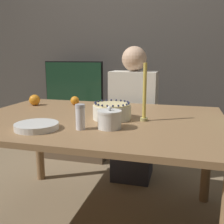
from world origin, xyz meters
TOP-DOWN VIEW (x-y plane):
  - ground_plane at (0.00, 0.00)m, footprint 12.00×12.00m
  - wall_behind at (0.00, 1.40)m, footprint 8.00×0.05m
  - dining_table at (0.00, 0.00)m, footprint 1.54×1.10m
  - cake at (0.10, -0.01)m, footprint 0.23×0.23m
  - sugar_bowl at (0.15, -0.22)m, footprint 0.13×0.13m
  - sugar_shaker at (0.01, -0.28)m, footprint 0.05×0.05m
  - plate_stack at (-0.21, -0.33)m, footprint 0.23×0.23m
  - candle at (0.30, -0.01)m, footprint 0.05×0.05m
  - orange_fruit_0 at (-0.30, 0.36)m, footprint 0.07×0.07m
  - orange_fruit_1 at (-0.59, 0.26)m, footprint 0.08×0.08m
  - person_man_blue_shirt at (0.09, 0.75)m, footprint 0.40×0.34m
  - side_cabinet at (-0.64, 1.14)m, footprint 0.77×0.42m
  - tv_monitor at (-0.64, 1.15)m, footprint 0.66×0.10m

SIDE VIEW (x-z plane):
  - ground_plane at x=0.00m, z-range 0.00..0.00m
  - side_cabinet at x=-0.64m, z-range 0.00..0.55m
  - person_man_blue_shirt at x=0.09m, z-range -0.08..1.11m
  - dining_table at x=0.00m, z-range 0.27..1.00m
  - plate_stack at x=-0.21m, z-range 0.73..0.76m
  - orange_fruit_0 at x=-0.30m, z-range 0.73..0.80m
  - orange_fruit_1 at x=-0.59m, z-range 0.73..0.81m
  - cake at x=0.10m, z-range 0.73..0.83m
  - sugar_bowl at x=0.15m, z-range 0.72..0.84m
  - sugar_shaker at x=0.01m, z-range 0.73..0.86m
  - tv_monitor at x=-0.64m, z-range 0.56..1.06m
  - candle at x=0.30m, z-range 0.70..1.04m
  - wall_behind at x=0.00m, z-range 0.00..2.60m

